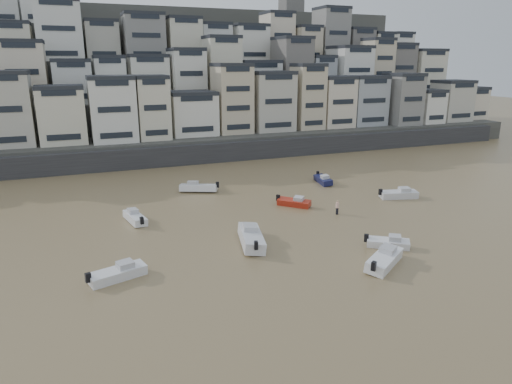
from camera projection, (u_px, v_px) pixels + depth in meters
name	position (u px, v px, depth m)	size (l,w,h in m)	color
harbor_wall	(197.00, 154.00, 83.37)	(140.00, 3.00, 3.50)	#38383A
hillside	(174.00, 81.00, 117.54)	(141.04, 66.00, 50.00)	#4C4C47
boat_a	(385.00, 257.00, 41.47)	(6.08, 1.99, 1.66)	white
boat_h	(198.00, 186.00, 65.18)	(5.81, 1.90, 1.58)	silver
boat_c	(251.00, 235.00, 46.32)	(7.00, 2.29, 1.91)	silver
boat_j	(118.00, 271.00, 38.93)	(5.29, 1.73, 1.44)	silver
boat_b	(388.00, 241.00, 45.66)	(4.54, 1.49, 1.24)	silver
boat_i	(323.00, 179.00, 69.77)	(5.07, 1.66, 1.38)	#14173F
boat_e	(294.00, 201.00, 58.66)	(4.68, 1.53, 1.28)	#A42414
boat_d	(399.00, 193.00, 62.09)	(5.57, 1.82, 1.52)	silver
boat_f	(135.00, 216.00, 52.94)	(5.13, 1.68, 1.40)	white
person_pink	(337.00, 207.00, 55.50)	(0.44, 0.44, 1.74)	beige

